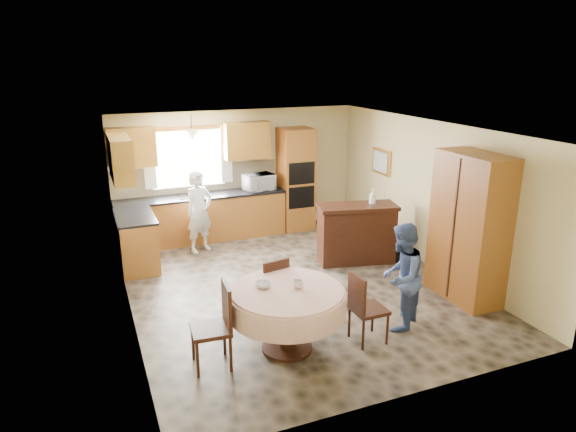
% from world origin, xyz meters
% --- Properties ---
extents(floor, '(5.00, 6.00, 0.01)m').
position_xyz_m(floor, '(0.00, 0.00, 0.00)').
color(floor, '#6B5D4B').
rests_on(floor, ground).
extents(ceiling, '(5.00, 6.00, 0.01)m').
position_xyz_m(ceiling, '(0.00, 0.00, 2.50)').
color(ceiling, white).
rests_on(ceiling, wall_back).
extents(wall_back, '(5.00, 0.02, 2.50)m').
position_xyz_m(wall_back, '(0.00, 3.00, 1.25)').
color(wall_back, '#C8B980').
rests_on(wall_back, floor).
extents(wall_front, '(5.00, 0.02, 2.50)m').
position_xyz_m(wall_front, '(0.00, -3.00, 1.25)').
color(wall_front, '#C8B980').
rests_on(wall_front, floor).
extents(wall_left, '(0.02, 6.00, 2.50)m').
position_xyz_m(wall_left, '(-2.50, 0.00, 1.25)').
color(wall_left, '#C8B980').
rests_on(wall_left, floor).
extents(wall_right, '(0.02, 6.00, 2.50)m').
position_xyz_m(wall_right, '(2.50, 0.00, 1.25)').
color(wall_right, '#C8B980').
rests_on(wall_right, floor).
extents(window, '(1.40, 0.03, 1.10)m').
position_xyz_m(window, '(-1.00, 2.98, 1.60)').
color(window, white).
rests_on(window, wall_back).
extents(curtain_left, '(0.22, 0.02, 1.15)m').
position_xyz_m(curtain_left, '(-1.75, 2.93, 1.65)').
color(curtain_left, white).
rests_on(curtain_left, wall_back).
extents(curtain_right, '(0.22, 0.02, 1.15)m').
position_xyz_m(curtain_right, '(-0.25, 2.93, 1.65)').
color(curtain_right, white).
rests_on(curtain_right, wall_back).
extents(base_cab_back, '(3.30, 0.60, 0.88)m').
position_xyz_m(base_cab_back, '(-0.85, 2.70, 0.44)').
color(base_cab_back, '#A86C2C').
rests_on(base_cab_back, floor).
extents(counter_back, '(3.30, 0.64, 0.04)m').
position_xyz_m(counter_back, '(-0.85, 2.70, 0.90)').
color(counter_back, black).
rests_on(counter_back, base_cab_back).
extents(base_cab_left, '(0.60, 1.20, 0.88)m').
position_xyz_m(base_cab_left, '(-2.20, 1.80, 0.44)').
color(base_cab_left, '#A86C2C').
rests_on(base_cab_left, floor).
extents(counter_left, '(0.64, 1.20, 0.04)m').
position_xyz_m(counter_left, '(-2.20, 1.80, 0.90)').
color(counter_left, black).
rests_on(counter_left, base_cab_left).
extents(backsplash, '(3.30, 0.02, 0.55)m').
position_xyz_m(backsplash, '(-0.85, 2.99, 1.18)').
color(backsplash, beige).
rests_on(backsplash, wall_back).
extents(wall_cab_left, '(0.85, 0.33, 0.72)m').
position_xyz_m(wall_cab_left, '(-2.05, 2.83, 1.91)').
color(wall_cab_left, '#AF7D2B').
rests_on(wall_cab_left, wall_back).
extents(wall_cab_right, '(0.90, 0.33, 0.72)m').
position_xyz_m(wall_cab_right, '(0.15, 2.83, 1.91)').
color(wall_cab_right, '#AF7D2B').
rests_on(wall_cab_right, wall_back).
extents(wall_cab_side, '(0.33, 1.20, 0.72)m').
position_xyz_m(wall_cab_side, '(-2.33, 1.80, 1.91)').
color(wall_cab_side, '#AF7D2B').
rests_on(wall_cab_side, wall_left).
extents(oven_tower, '(0.66, 0.62, 2.12)m').
position_xyz_m(oven_tower, '(1.15, 2.69, 1.06)').
color(oven_tower, '#A86C2C').
rests_on(oven_tower, floor).
extents(oven_upper, '(0.56, 0.01, 0.45)m').
position_xyz_m(oven_upper, '(1.15, 2.38, 1.25)').
color(oven_upper, black).
rests_on(oven_upper, oven_tower).
extents(oven_lower, '(0.56, 0.01, 0.45)m').
position_xyz_m(oven_lower, '(1.15, 2.38, 0.75)').
color(oven_lower, black).
rests_on(oven_lower, oven_tower).
extents(pendant, '(0.36, 0.36, 0.18)m').
position_xyz_m(pendant, '(-1.00, 2.50, 2.12)').
color(pendant, beige).
rests_on(pendant, ceiling).
extents(sideboard, '(1.46, 0.85, 0.98)m').
position_xyz_m(sideboard, '(1.41, 0.57, 0.49)').
color(sideboard, '#3E1C11').
rests_on(sideboard, floor).
extents(space_heater, '(0.48, 0.40, 0.57)m').
position_xyz_m(space_heater, '(2.00, 0.37, 0.29)').
color(space_heater, black).
rests_on(space_heater, floor).
extents(cupboard, '(0.58, 1.15, 2.20)m').
position_xyz_m(cupboard, '(2.22, -1.30, 1.10)').
color(cupboard, '#A86C2C').
rests_on(cupboard, floor).
extents(dining_table, '(1.43, 1.43, 0.81)m').
position_xyz_m(dining_table, '(-0.80, -1.66, 0.64)').
color(dining_table, '#3E1C11').
rests_on(dining_table, floor).
extents(chair_left, '(0.48, 0.48, 1.02)m').
position_xyz_m(chair_left, '(-1.67, -1.67, 0.56)').
color(chair_left, '#3E1C11').
rests_on(chair_left, floor).
extents(chair_back, '(0.48, 0.48, 0.95)m').
position_xyz_m(chair_back, '(-0.73, -0.95, 0.52)').
color(chair_back, '#3E1C11').
rests_on(chair_back, floor).
extents(chair_right, '(0.41, 0.41, 0.94)m').
position_xyz_m(chair_right, '(0.16, -1.86, 0.52)').
color(chair_right, '#3E1C11').
rests_on(chair_right, floor).
extents(framed_picture, '(0.06, 0.59, 0.49)m').
position_xyz_m(framed_picture, '(2.47, 1.53, 1.54)').
color(framed_picture, gold).
rests_on(framed_picture, wall_right).
extents(microwave, '(0.64, 0.49, 0.32)m').
position_xyz_m(microwave, '(0.33, 2.65, 1.08)').
color(microwave, silver).
rests_on(microwave, counter_back).
extents(person_sink, '(0.66, 0.56, 1.53)m').
position_xyz_m(person_sink, '(-1.03, 2.10, 0.76)').
color(person_sink, silver).
rests_on(person_sink, floor).
extents(person_dining, '(0.90, 0.87, 1.46)m').
position_xyz_m(person_dining, '(0.80, -1.70, 0.73)').
color(person_dining, '#3C4F84').
rests_on(person_dining, floor).
extents(bowl_sideboard, '(0.26, 0.26, 0.05)m').
position_xyz_m(bowl_sideboard, '(1.19, 0.57, 1.00)').
color(bowl_sideboard, '#B2B2B2').
rests_on(bowl_sideboard, sideboard).
extents(bottle_sideboard, '(0.15, 0.15, 0.32)m').
position_xyz_m(bottle_sideboard, '(1.71, 0.57, 1.14)').
color(bottle_sideboard, silver).
rests_on(bottle_sideboard, sideboard).
extents(cup_table, '(0.13, 0.13, 0.10)m').
position_xyz_m(cup_table, '(-0.67, -1.68, 0.86)').
color(cup_table, '#B2B2B2').
rests_on(cup_table, dining_table).
extents(bowl_table, '(0.25, 0.25, 0.06)m').
position_xyz_m(bowl_table, '(-1.05, -1.49, 0.85)').
color(bowl_table, '#B2B2B2').
rests_on(bowl_table, dining_table).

